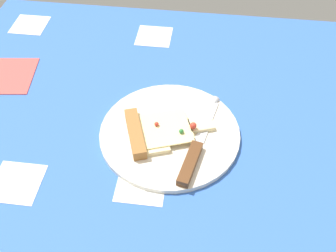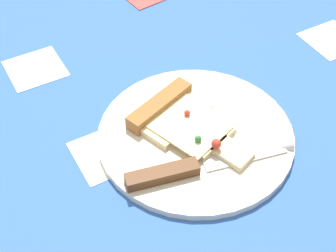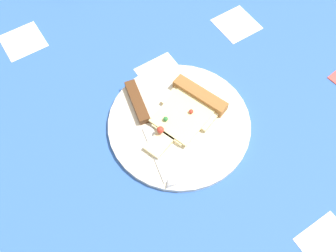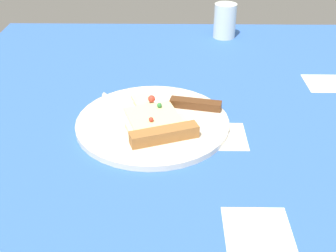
{
  "view_description": "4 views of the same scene",
  "coord_description": "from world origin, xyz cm",
  "px_view_note": "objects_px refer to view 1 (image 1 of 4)",
  "views": [
    {
      "loc": [
        43.16,
        3.98,
        61.27
      ],
      "look_at": [
        -10.49,
        -2.88,
        2.03
      ],
      "focal_mm": 42.44,
      "sensor_mm": 36.0,
      "label": 1
    },
    {
      "loc": [
        18.03,
        39.16,
        54.78
      ],
      "look_at": [
        -6.44,
        -4.51,
        2.47
      ],
      "focal_mm": 54.17,
      "sensor_mm": 36.0,
      "label": 2
    },
    {
      "loc": [
        -37.23,
        17.91,
        62.49
      ],
      "look_at": [
        -10.32,
        0.51,
        3.02
      ],
      "focal_mm": 37.71,
      "sensor_mm": 36.0,
      "label": 3
    },
    {
      "loc": [
        -6.01,
        -69.07,
        41.28
      ],
      "look_at": [
        -6.95,
        -6.3,
        2.22
      ],
      "focal_mm": 44.75,
      "sensor_mm": 36.0,
      "label": 4
    }
  ],
  "objects_px": {
    "pizza_slice": "(157,131)",
    "napkin": "(6,75)",
    "knife": "(197,146)",
    "plate": "(170,133)"
  },
  "relations": [
    {
      "from": "pizza_slice",
      "to": "napkin",
      "type": "relative_size",
      "value": 1.46
    },
    {
      "from": "knife",
      "to": "napkin",
      "type": "xyz_separation_m",
      "value": [
        -0.17,
        -0.46,
        -0.02
      ]
    },
    {
      "from": "plate",
      "to": "knife",
      "type": "xyz_separation_m",
      "value": [
        0.04,
        0.06,
        0.01
      ]
    },
    {
      "from": "plate",
      "to": "napkin",
      "type": "xyz_separation_m",
      "value": [
        -0.14,
        -0.41,
        -0.0
      ]
    },
    {
      "from": "napkin",
      "to": "knife",
      "type": "bearing_deg",
      "value": 69.66
    },
    {
      "from": "pizza_slice",
      "to": "napkin",
      "type": "distance_m",
      "value": 0.41
    },
    {
      "from": "pizza_slice",
      "to": "napkin",
      "type": "xyz_separation_m",
      "value": [
        -0.14,
        -0.38,
        -0.02
      ]
    },
    {
      "from": "pizza_slice",
      "to": "napkin",
      "type": "height_order",
      "value": "pizza_slice"
    },
    {
      "from": "knife",
      "to": "napkin",
      "type": "relative_size",
      "value": 1.84
    },
    {
      "from": "plate",
      "to": "napkin",
      "type": "distance_m",
      "value": 0.43
    }
  ]
}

